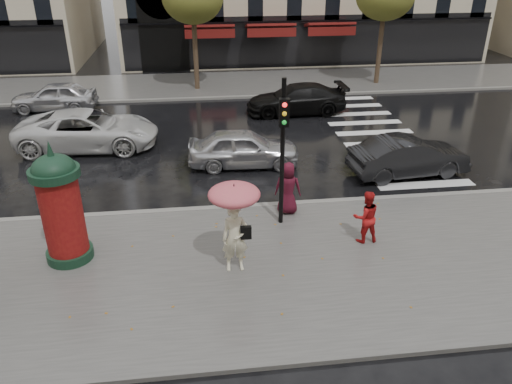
{
  "coord_description": "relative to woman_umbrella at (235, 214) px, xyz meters",
  "views": [
    {
      "loc": [
        -2.15,
        -11.44,
        7.92
      ],
      "look_at": [
        -0.54,
        1.5,
        1.36
      ],
      "focal_mm": 35.0,
      "sensor_mm": 36.0,
      "label": 1
    }
  ],
  "objects": [
    {
      "name": "far_kerb",
      "position": [
        1.33,
        16.49,
        -1.72
      ],
      "size": [
        90.0,
        0.25,
        0.14
      ],
      "primitive_type": "cube",
      "color": "slate",
      "rests_on": "ground"
    },
    {
      "name": "near_kerb",
      "position": [
        1.33,
        3.49,
        -1.72
      ],
      "size": [
        90.0,
        0.25,
        0.14
      ],
      "primitive_type": "cube",
      "color": "slate",
      "rests_on": "ground"
    },
    {
      "name": "car_silver",
      "position": [
        0.93,
        7.08,
        -1.05
      ],
      "size": [
        4.38,
        1.92,
        1.47
      ],
      "primitive_type": "imported",
      "rotation": [
        0.0,
        0.0,
        1.53
      ],
      "color": "silver",
      "rests_on": "ground"
    },
    {
      "name": "near_sidewalk",
      "position": [
        1.33,
        -0.01,
        -1.73
      ],
      "size": [
        90.0,
        7.0,
        0.12
      ],
      "primitive_type": "cube",
      "color": "#474744",
      "rests_on": "ground"
    },
    {
      "name": "traffic_light",
      "position": [
        1.59,
        2.2,
        1.07
      ],
      "size": [
        0.3,
        0.43,
        4.51
      ],
      "color": "black",
      "rests_on": "near_sidewalk"
    },
    {
      "name": "car_darkgrey",
      "position": [
        6.98,
        5.45,
        -1.05
      ],
      "size": [
        4.58,
        2.03,
        1.46
      ],
      "primitive_type": "imported",
      "rotation": [
        0.0,
        0.0,
        1.68
      ],
      "color": "black",
      "rests_on": "ground"
    },
    {
      "name": "car_black",
      "position": [
        4.29,
        13.44,
        -1.05
      ],
      "size": [
        5.1,
        2.14,
        1.47
      ],
      "primitive_type": "imported",
      "rotation": [
        0.0,
        0.0,
        -1.55
      ],
      "color": "black",
      "rests_on": "ground"
    },
    {
      "name": "morris_column",
      "position": [
        -4.48,
        1.08,
        -0.02
      ],
      "size": [
        1.28,
        1.28,
        3.44
      ],
      "color": "#122F1F",
      "rests_on": "near_sidewalk"
    },
    {
      "name": "woman_red",
      "position": [
        3.81,
        0.92,
        -0.87
      ],
      "size": [
        0.81,
        0.65,
        1.58
      ],
      "primitive_type": "imported",
      "rotation": [
        0.0,
        0.0,
        3.21
      ],
      "color": "#B31617",
      "rests_on": "near_sidewalk"
    },
    {
      "name": "car_far_silver",
      "position": [
        -8.09,
        15.49,
        -1.06
      ],
      "size": [
        4.31,
        1.8,
        1.46
      ],
      "primitive_type": "imported",
      "rotation": [
        0.0,
        0.0,
        -1.59
      ],
      "color": "silver",
      "rests_on": "ground"
    },
    {
      "name": "car_white",
      "position": [
        -5.41,
        9.75,
        -0.98
      ],
      "size": [
        5.95,
        2.97,
        1.62
      ],
      "primitive_type": "imported",
      "rotation": [
        0.0,
        0.0,
        1.52
      ],
      "color": "silver",
      "rests_on": "ground"
    },
    {
      "name": "woman_umbrella",
      "position": [
        0.0,
        0.0,
        0.0
      ],
      "size": [
        1.31,
        1.31,
        2.53
      ],
      "color": "#F0E9C6",
      "rests_on": "near_sidewalk"
    },
    {
      "name": "far_sidewalk",
      "position": [
        1.33,
        19.49,
        -1.73
      ],
      "size": [
        90.0,
        6.0,
        0.12
      ],
      "primitive_type": "cube",
      "color": "#474744",
      "rests_on": "ground"
    },
    {
      "name": "man_burgundy",
      "position": [
        1.92,
        2.89,
        -0.81
      ],
      "size": [
        0.94,
        0.73,
        1.71
      ],
      "primitive_type": "imported",
      "rotation": [
        0.0,
        0.0,
        2.89
      ],
      "color": "#470E1C",
      "rests_on": "near_sidewalk"
    },
    {
      "name": "zebra_crossing",
      "position": [
        7.33,
        10.09,
        -1.78
      ],
      "size": [
        3.6,
        11.75,
        0.01
      ],
      "primitive_type": "cube",
      "color": "silver",
      "rests_on": "ground"
    },
    {
      "name": "ground",
      "position": [
        1.33,
        0.49,
        -1.79
      ],
      "size": [
        160.0,
        160.0,
        0.0
      ],
      "primitive_type": "plane",
      "color": "black",
      "rests_on": "ground"
    }
  ]
}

